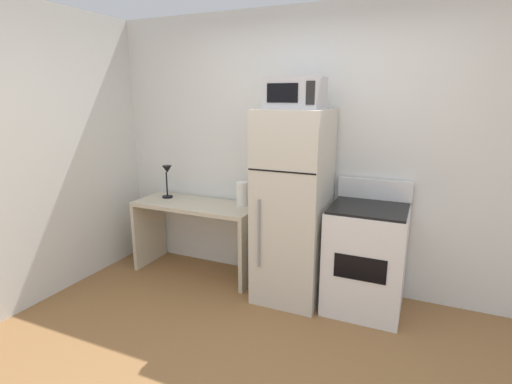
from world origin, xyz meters
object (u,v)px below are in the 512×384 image
desk_lamp (167,176)px  microwave (295,93)px  desk (197,223)px  oven_range (366,258)px  paper_towel_roll (242,194)px  refrigerator (293,207)px

desk_lamp → microwave: microwave is taller
desk → oven_range: 1.72m
paper_towel_roll → microwave: size_ratio=0.52×
desk_lamp → microwave: (1.45, -0.14, 0.85)m
desk_lamp → microwave: bearing=-5.6°
refrigerator → microwave: (0.00, -0.02, 0.98)m
desk → microwave: size_ratio=2.79×
refrigerator → oven_range: (0.65, 0.03, -0.39)m
desk_lamp → paper_towel_roll: desk_lamp is taller
desk → refrigerator: (1.06, -0.07, 0.32)m
desk_lamp → oven_range: (2.10, -0.09, -0.52)m
desk → microwave: microwave is taller
desk → paper_towel_roll: (0.47, 0.11, 0.34)m
desk_lamp → refrigerator: (1.45, -0.12, -0.14)m
desk → oven_range: (1.71, -0.04, -0.07)m
paper_towel_roll → refrigerator: (0.59, -0.18, -0.02)m
paper_towel_roll → oven_range: bearing=-6.7°
desk → desk_lamp: 0.60m
refrigerator → microwave: bearing=-89.7°
refrigerator → microwave: microwave is taller
microwave → oven_range: (0.65, 0.05, -1.37)m
desk → paper_towel_roll: paper_towel_roll is taller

